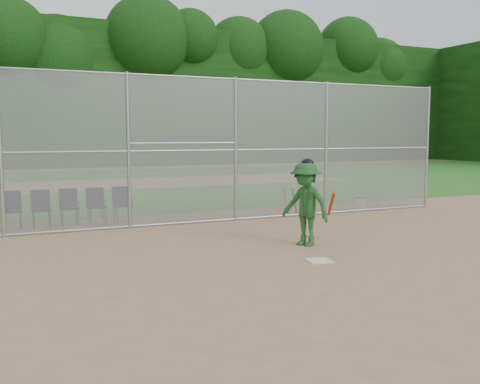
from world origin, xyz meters
name	(u,v)px	position (x,y,z in m)	size (l,w,h in m)	color
ground	(294,262)	(0.00, 0.00, 0.00)	(100.00, 100.00, 0.00)	#A8805D
grass_strip	(111,184)	(0.00, 18.00, 0.01)	(100.00, 100.00, 0.00)	#27691F
dirt_patch_far	(111,184)	(0.00, 18.00, 0.01)	(24.00, 24.00, 0.00)	tan
backstop_fence	(202,148)	(0.00, 5.00, 2.07)	(16.09, 0.09, 4.00)	gray
treeline	(100,76)	(0.00, 20.00, 5.50)	(81.00, 60.00, 11.00)	black
home_plate	(319,261)	(0.46, -0.15, 0.01)	(0.44, 0.44, 0.02)	silver
batter_at_plate	(306,203)	(1.00, 1.24, 0.93)	(1.12, 1.41, 1.92)	#215324
water_cooler	(361,203)	(5.63, 5.37, 0.22)	(0.34, 0.34, 0.43)	white
spare_bats	(299,201)	(3.25, 5.32, 0.41)	(0.96, 0.41, 0.82)	#D84C14
chair_1	(12,210)	(-4.79, 6.23, 0.48)	(0.54, 0.52, 0.96)	#0E0E34
chair_2	(41,209)	(-4.07, 6.23, 0.48)	(0.54, 0.52, 0.96)	#0E0E34
chair_3	(69,207)	(-3.36, 6.23, 0.48)	(0.54, 0.52, 0.96)	#0E0E34
chair_4	(96,206)	(-2.64, 6.23, 0.48)	(0.54, 0.52, 0.96)	#0E0E34
chair_5	(123,204)	(-1.92, 6.23, 0.48)	(0.54, 0.52, 0.96)	#0E0E34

